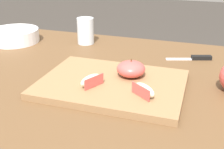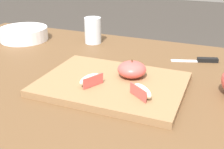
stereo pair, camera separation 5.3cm
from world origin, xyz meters
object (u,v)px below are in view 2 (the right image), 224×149
(apple_wedge_near_knife, at_px, (91,80))
(drinking_glass_water, at_px, (93,30))
(apple_half_skin_up, at_px, (132,69))
(ceramic_fruit_bowl, at_px, (24,33))
(cutting_board, at_px, (112,84))
(paring_knife, at_px, (204,60))
(apple_wedge_back, at_px, (142,91))

(apple_wedge_near_knife, xyz_separation_m, drinking_glass_water, (-0.19, 0.40, 0.02))
(apple_half_skin_up, distance_m, ceramic_fruit_bowl, 0.61)
(cutting_board, relative_size, ceramic_fruit_bowl, 2.02)
(apple_wedge_near_knife, xyz_separation_m, ceramic_fruit_bowl, (-0.48, 0.33, -0.01))
(apple_half_skin_up, relative_size, drinking_glass_water, 0.79)
(drinking_glass_water, bearing_deg, cutting_board, -57.08)
(cutting_board, distance_m, ceramic_fruit_bowl, 0.59)
(cutting_board, bearing_deg, apple_half_skin_up, 49.79)
(cutting_board, bearing_deg, apple_wedge_near_knife, -134.38)
(drinking_glass_water, bearing_deg, apple_half_skin_up, -48.38)
(paring_knife, height_order, drinking_glass_water, drinking_glass_water)
(cutting_board, height_order, apple_half_skin_up, apple_half_skin_up)
(cutting_board, bearing_deg, paring_knife, 54.18)
(apple_wedge_near_knife, height_order, ceramic_fruit_bowl, ceramic_fruit_bowl)
(paring_knife, bearing_deg, apple_wedge_back, -107.64)
(paring_knife, relative_size, drinking_glass_water, 1.51)
(apple_half_skin_up, bearing_deg, cutting_board, -130.21)
(apple_half_skin_up, distance_m, apple_wedge_back, 0.12)
(paring_knife, xyz_separation_m, ceramic_fruit_bowl, (-0.74, -0.02, 0.02))
(apple_half_skin_up, distance_m, drinking_glass_water, 0.41)
(apple_wedge_near_knife, distance_m, ceramic_fruit_bowl, 0.58)
(apple_wedge_near_knife, distance_m, drinking_glass_water, 0.44)
(cutting_board, xyz_separation_m, ceramic_fruit_bowl, (-0.52, 0.28, 0.02))
(drinking_glass_water, bearing_deg, ceramic_fruit_bowl, -165.49)
(paring_knife, height_order, ceramic_fruit_bowl, ceramic_fruit_bowl)
(apple_wedge_near_knife, xyz_separation_m, apple_wedge_back, (0.15, -0.01, 0.00))
(cutting_board, xyz_separation_m, apple_half_skin_up, (0.04, 0.05, 0.03))
(cutting_board, bearing_deg, ceramic_fruit_bowl, 151.69)
(apple_wedge_back, height_order, drinking_glass_water, drinking_glass_water)
(cutting_board, distance_m, drinking_glass_water, 0.43)
(apple_half_skin_up, height_order, drinking_glass_water, drinking_glass_water)
(apple_half_skin_up, relative_size, apple_wedge_near_knife, 1.13)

